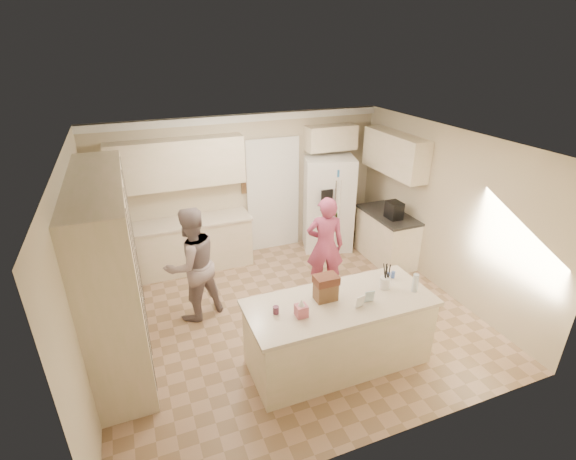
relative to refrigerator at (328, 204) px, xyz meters
name	(u,v)px	position (x,y,z in m)	size (l,w,h in m)	color
floor	(290,317)	(-1.53, -1.89, -0.91)	(5.20, 4.60, 0.02)	tan
ceiling	(291,142)	(-1.53, -1.89, 1.71)	(5.20, 4.60, 0.02)	white
wall_back	(244,187)	(-1.53, 0.42, 0.40)	(5.20, 0.02, 2.60)	beige
wall_front	(387,343)	(-1.53, -4.20, 0.40)	(5.20, 0.02, 2.60)	beige
wall_left	(81,274)	(-4.14, -1.89, 0.40)	(0.02, 4.60, 2.60)	beige
wall_right	(445,211)	(1.08, -1.89, 0.40)	(0.02, 4.60, 2.60)	beige
crown_back	(241,119)	(-1.53, 0.37, 1.63)	(5.20, 0.08, 0.12)	white
pantry_bank	(111,270)	(-3.83, -1.69, 0.28)	(0.60, 2.60, 2.35)	#F2DEC5
back_base_cab	(188,246)	(-2.68, 0.11, -0.46)	(2.20, 0.60, 0.88)	#F2DEC5
back_countertop	(185,222)	(-2.68, 0.10, 0.00)	(2.24, 0.63, 0.04)	beige
back_upper_cab	(178,164)	(-2.68, 0.24, 1.00)	(2.20, 0.35, 0.80)	#F2DEC5
doorway_opening	(273,196)	(-0.98, 0.39, 0.15)	(0.90, 0.06, 2.10)	black
doorway_casing	(273,197)	(-0.98, 0.36, 0.15)	(1.02, 0.03, 2.22)	white
wall_frame_upper	(245,174)	(-1.51, 0.38, 0.65)	(0.15, 0.02, 0.20)	brown
wall_frame_lower	(245,188)	(-1.51, 0.38, 0.38)	(0.15, 0.02, 0.20)	brown
refrigerator	(328,204)	(0.00, 0.00, 0.00)	(0.90, 0.70, 1.80)	white
fridge_seam	(337,210)	(0.00, -0.35, 0.00)	(0.01, 0.02, 1.78)	gray
fridge_dispenser	(327,199)	(-0.22, -0.37, 0.25)	(0.22, 0.03, 0.35)	black
fridge_handle_l	(335,203)	(-0.05, -0.37, 0.15)	(0.02, 0.02, 0.85)	silver
fridge_handle_r	(340,202)	(0.05, -0.37, 0.15)	(0.02, 0.02, 0.85)	silver
over_fridge_cab	(331,138)	(0.12, 0.24, 1.20)	(0.95, 0.35, 0.45)	#F2DEC5
right_base_cab	(386,238)	(0.77, -0.89, -0.46)	(0.60, 1.20, 0.88)	#F2DEC5
right_countertop	(388,215)	(0.76, -0.89, 0.00)	(0.63, 1.24, 0.04)	#2D2B28
right_upper_cab	(395,154)	(0.89, -0.69, 1.05)	(0.35, 1.50, 0.70)	#F2DEC5
coffee_maker	(394,210)	(0.72, -1.09, 0.17)	(0.22, 0.28, 0.30)	black
island_base	(338,333)	(-1.33, -2.99, -0.46)	(2.20, 0.90, 0.88)	#F2DEC5
island_top	(340,303)	(-1.33, -2.99, 0.00)	(2.28, 0.96, 0.05)	beige
utensil_crock	(385,283)	(-0.68, -2.94, 0.10)	(0.13, 0.13, 0.15)	white
tissue_box	(301,311)	(-1.88, -3.09, 0.10)	(0.13, 0.13, 0.14)	#C46275
tissue_plume	(301,303)	(-1.88, -3.09, 0.20)	(0.08, 0.08, 0.08)	white
dollhouse_body	(326,291)	(-1.48, -2.89, 0.14)	(0.26, 0.18, 0.22)	brown
dollhouse_roof	(326,280)	(-1.48, -2.89, 0.30)	(0.28, 0.20, 0.10)	#592D1E
jam_jar	(276,310)	(-2.13, -2.94, 0.07)	(0.07, 0.07, 0.09)	#59263F
greeting_card_a	(360,302)	(-1.18, -3.19, 0.11)	(0.12, 0.01, 0.16)	white
greeting_card_b	(369,297)	(-1.03, -3.14, 0.11)	(0.12, 0.01, 0.16)	silver
water_bottle	(415,283)	(-0.38, -3.14, 0.14)	(0.07, 0.07, 0.24)	silver
shaker_salt	(388,276)	(-0.51, -2.77, 0.07)	(0.05, 0.05, 0.09)	#4261AD
shaker_pepper	(393,275)	(-0.44, -2.77, 0.07)	(0.05, 0.05, 0.09)	#4261AD
teen_boy	(192,264)	(-2.81, -1.33, -0.04)	(0.83, 0.65, 1.71)	gray
teen_girl	(325,246)	(-0.75, -1.41, -0.09)	(0.59, 0.39, 1.62)	#B8455D
fridge_magnets	(337,210)	(0.00, -0.36, 0.00)	(0.76, 0.02, 1.44)	tan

